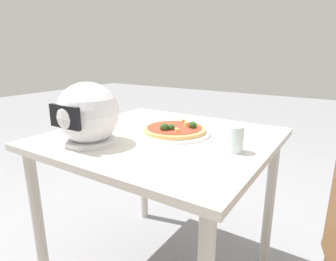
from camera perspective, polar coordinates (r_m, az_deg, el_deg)
The scene contains 5 objects.
dining_table at distance 1.33m, azimuth -1.30°, elevation -5.17°, with size 0.97×0.91×0.77m.
pizza_plate at distance 1.32m, azimuth 1.30°, elevation -0.43°, with size 0.33×0.33×0.01m, color white.
pizza at distance 1.31m, azimuth 1.35°, elevation 0.30°, with size 0.29×0.29×0.05m.
motorcycle_helmet at distance 1.20m, azimuth -15.88°, elevation 3.08°, with size 0.26×0.26×0.26m.
drinking_glass at distance 1.10m, azimuth 13.29°, elevation -1.68°, with size 0.07×0.07×0.10m, color silver.
Camera 1 is at (-0.70, 1.02, 1.14)m, focal length 30.17 mm.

